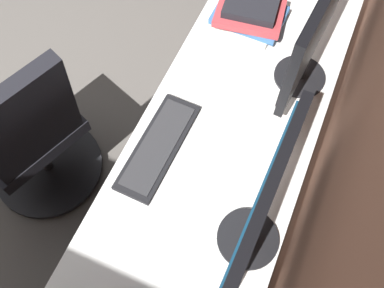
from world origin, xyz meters
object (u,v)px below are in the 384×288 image
(book_stack_near, at_px, (249,14))
(monitor_primary, at_px, (258,212))
(monitor_secondary, at_px, (316,29))
(keyboard_main, at_px, (158,146))
(office_chair, at_px, (31,138))

(book_stack_near, bearing_deg, monitor_primary, 19.68)
(monitor_secondary, bearing_deg, book_stack_near, -123.60)
(monitor_secondary, bearing_deg, keyboard_main, -36.66)
(keyboard_main, height_order, book_stack_near, book_stack_near)
(monitor_primary, xyz_separation_m, office_chair, (-0.12, -1.01, -0.54))
(book_stack_near, bearing_deg, monitor_secondary, 56.40)
(monitor_secondary, height_order, office_chair, monitor_secondary)
(office_chair, bearing_deg, book_stack_near, 136.80)
(monitor_primary, xyz_separation_m, monitor_secondary, (-0.68, -0.03, 0.00))
(monitor_secondary, height_order, book_stack_near, monitor_secondary)
(book_stack_near, height_order, office_chair, office_chair)
(monitor_primary, bearing_deg, keyboard_main, -114.65)
(keyboard_main, relative_size, office_chair, 0.44)
(monitor_primary, height_order, office_chair, monitor_primary)
(monitor_secondary, relative_size, keyboard_main, 1.31)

